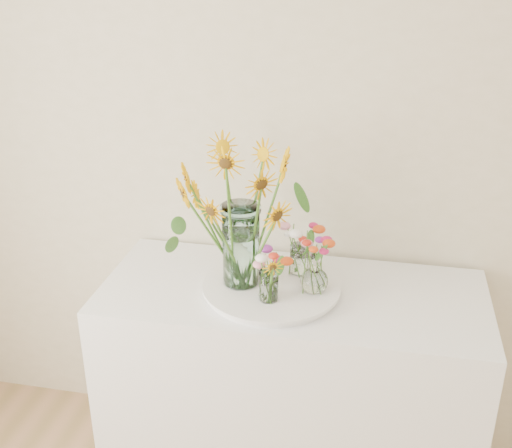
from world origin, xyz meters
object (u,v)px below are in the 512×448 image
Objects in this scene: counter at (290,390)px; mason_jar at (241,245)px; small_vase_b at (315,273)px; small_vase_a at (269,286)px; small_vase_c at (299,259)px; tray at (272,289)px.

counter is 0.66m from mason_jar.
small_vase_b is (0.26, -0.00, -0.08)m from mason_jar.
small_vase_c is at bearing 71.08° from small_vase_a.
mason_jar reaches higher than tray.
mason_jar reaches higher than small_vase_b.
mason_jar is at bearing 179.07° from small_vase_b.
small_vase_a reaches higher than tray.
small_vase_b is (0.15, -0.01, 0.08)m from tray.
counter is 0.55m from small_vase_a.
tray is at bearing -126.31° from small_vase_c.
small_vase_a reaches higher than counter.
tray is 0.20m from mason_jar.
tray reaches higher than counter.
tray is at bearing -162.78° from counter.
tray is 1.55× the size of mason_jar.
mason_jar is (-0.11, -0.00, 0.17)m from tray.
small_vase_c reaches higher than tray.
counter is 11.99× the size of small_vase_c.
small_vase_c is (0.07, 0.22, 0.00)m from small_vase_a.
small_vase_a is at bearing -108.92° from small_vase_c.
tray is at bearing 94.53° from small_vase_a.
small_vase_a is at bearing -117.52° from counter.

